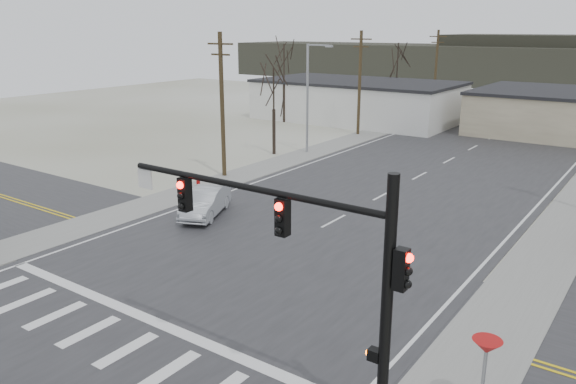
# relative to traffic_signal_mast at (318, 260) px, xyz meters

# --- Properties ---
(ground) EXTENTS (140.00, 140.00, 0.00)m
(ground) POSITION_rel_traffic_signal_mast_xyz_m (-7.89, 6.20, -4.67)
(ground) COLOR silver
(ground) RESTS_ON ground
(main_road) EXTENTS (18.00, 110.00, 0.05)m
(main_road) POSITION_rel_traffic_signal_mast_xyz_m (-7.89, 21.20, -4.65)
(main_road) COLOR #28282A
(main_road) RESTS_ON ground
(cross_road) EXTENTS (90.00, 10.00, 0.04)m
(cross_road) POSITION_rel_traffic_signal_mast_xyz_m (-7.89, 6.20, -4.65)
(cross_road) COLOR #28282A
(cross_road) RESTS_ON ground
(sidewalk_left) EXTENTS (3.00, 90.00, 0.06)m
(sidewalk_left) POSITION_rel_traffic_signal_mast_xyz_m (-18.49, 26.20, -4.64)
(sidewalk_left) COLOR gray
(sidewalk_left) RESTS_ON ground
(traffic_signal_mast) EXTENTS (8.95, 0.43, 7.20)m
(traffic_signal_mast) POSITION_rel_traffic_signal_mast_xyz_m (0.00, 0.00, 0.00)
(traffic_signal_mast) COLOR black
(traffic_signal_mast) RESTS_ON ground
(fire_hydrant) EXTENTS (0.24, 0.24, 0.87)m
(fire_hydrant) POSITION_rel_traffic_signal_mast_xyz_m (-18.09, 14.20, -4.22)
(fire_hydrant) COLOR #A50C0C
(fire_hydrant) RESTS_ON ground
(yield_sign) EXTENTS (0.80, 0.80, 2.35)m
(yield_sign) POSITION_rel_traffic_signal_mast_xyz_m (3.61, 2.70, -2.61)
(yield_sign) COLOR gray
(yield_sign) RESTS_ON ground
(building_left_far) EXTENTS (22.30, 12.30, 4.50)m
(building_left_far) POSITION_rel_traffic_signal_mast_xyz_m (-23.89, 46.20, -2.42)
(building_left_far) COLOR silver
(building_left_far) RESTS_ON ground
(upole_left_b) EXTENTS (2.20, 0.30, 10.00)m
(upole_left_b) POSITION_rel_traffic_signal_mast_xyz_m (-19.39, 18.20, 0.55)
(upole_left_b) COLOR #3F321D
(upole_left_b) RESTS_ON ground
(upole_left_c) EXTENTS (2.20, 0.30, 10.00)m
(upole_left_c) POSITION_rel_traffic_signal_mast_xyz_m (-19.39, 38.20, 0.55)
(upole_left_c) COLOR #3F321D
(upole_left_c) RESTS_ON ground
(upole_left_d) EXTENTS (2.20, 0.30, 10.00)m
(upole_left_d) POSITION_rel_traffic_signal_mast_xyz_m (-19.39, 58.20, 0.55)
(upole_left_d) COLOR #3F321D
(upole_left_d) RESTS_ON ground
(streetlight_main) EXTENTS (2.40, 0.25, 9.00)m
(streetlight_main) POSITION_rel_traffic_signal_mast_xyz_m (-18.69, 28.20, 0.41)
(streetlight_main) COLOR gray
(streetlight_main) RESTS_ON ground
(tree_left_near) EXTENTS (3.30, 3.30, 7.35)m
(tree_left_near) POSITION_rel_traffic_signal_mast_xyz_m (-20.89, 26.20, 0.55)
(tree_left_near) COLOR black
(tree_left_near) RESTS_ON ground
(tree_left_far) EXTENTS (3.96, 3.96, 8.82)m
(tree_left_far) POSITION_rel_traffic_signal_mast_xyz_m (-21.89, 52.20, 1.61)
(tree_left_far) COLOR black
(tree_left_far) RESTS_ON ground
(tree_left_mid) EXTENTS (3.96, 3.96, 8.82)m
(tree_left_mid) POSITION_rel_traffic_signal_mast_xyz_m (-29.89, 40.20, 1.61)
(tree_left_mid) COLOR black
(tree_left_mid) RESTS_ON ground
(hill_left) EXTENTS (70.00, 18.00, 7.00)m
(hill_left) POSITION_rel_traffic_signal_mast_xyz_m (-42.89, 98.20, -1.17)
(hill_left) COLOR #333026
(hill_left) RESTS_ON ground
(sedan_crossing) EXTENTS (3.39, 4.95, 1.54)m
(sedan_crossing) POSITION_rel_traffic_signal_mast_xyz_m (-14.33, 10.90, -3.86)
(sedan_crossing) COLOR #9FA3A9
(sedan_crossing) RESTS_ON main_road
(car_far_a) EXTENTS (3.95, 6.05, 1.63)m
(car_far_a) POSITION_rel_traffic_signal_mast_xyz_m (-6.16, 51.27, -3.81)
(car_far_a) COLOR black
(car_far_a) RESTS_ON main_road
(car_far_b) EXTENTS (2.64, 4.27, 1.36)m
(car_far_b) POSITION_rel_traffic_signal_mast_xyz_m (-10.74, 64.26, -3.95)
(car_far_b) COLOR black
(car_far_b) RESTS_ON main_road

